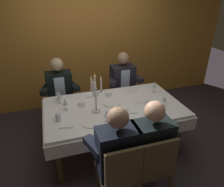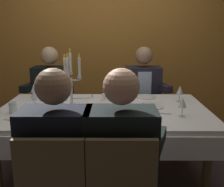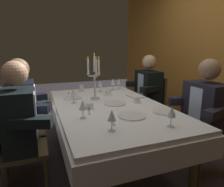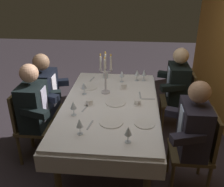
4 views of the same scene
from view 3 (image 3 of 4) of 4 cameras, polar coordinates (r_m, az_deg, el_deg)
name	(u,v)px [view 3 (image 3 of 4)]	position (r m, az deg, el deg)	size (l,w,h in m)	color
ground_plane	(110,166)	(2.48, -0.69, -19.90)	(12.00, 12.00, 0.00)	#342C32
dining_table	(109,115)	(2.20, -0.73, -6.17)	(1.94, 1.14, 0.74)	white
candelabra	(95,80)	(2.34, -4.97, 3.98)	(0.15, 0.17, 0.55)	silver
dinner_plate_0	(164,112)	(1.98, 14.55, -5.01)	(0.21, 0.21, 0.01)	white
dinner_plate_1	(115,103)	(2.19, 0.80, -2.82)	(0.24, 0.24, 0.01)	white
dinner_plate_2	(132,116)	(1.80, 5.70, -6.37)	(0.25, 0.25, 0.01)	white
dinner_plate_3	(73,98)	(2.47, -11.13, -1.29)	(0.22, 0.22, 0.01)	white
wine_glass_0	(73,93)	(2.25, -10.97, 0.17)	(0.07, 0.07, 0.16)	silver
wine_glass_1	(119,82)	(2.95, 1.94, 3.39)	(0.07, 0.07, 0.16)	silver
wine_glass_2	(172,113)	(1.61, 16.62, -5.22)	(0.07, 0.07, 0.16)	silver
wine_glass_3	(83,106)	(1.74, -8.36, -3.41)	(0.07, 0.07, 0.16)	silver
wine_glass_4	(112,116)	(1.47, -0.05, -6.43)	(0.07, 0.07, 0.16)	silver
wine_glass_5	(100,84)	(2.77, -3.39, 2.81)	(0.07, 0.07, 0.16)	silver
wine_glass_6	(113,82)	(2.90, 0.22, 3.25)	(0.07, 0.07, 0.16)	silver
water_tumbler_0	(81,88)	(2.84, -8.74, 1.54)	(0.07, 0.07, 0.10)	silver
coffee_cup_0	(90,106)	(2.03, -6.40, -3.58)	(0.13, 0.12, 0.06)	white
coffee_cup_1	(108,93)	(2.60, -1.10, 0.13)	(0.13, 0.12, 0.06)	white
coffee_cup_2	(137,100)	(2.27, 7.05, -1.84)	(0.13, 0.12, 0.06)	white
knife_0	(130,97)	(2.51, 5.06, -0.93)	(0.19, 0.02, 0.01)	#B7B7BC
fork_1	(113,122)	(1.67, 0.18, -8.08)	(0.17, 0.02, 0.01)	#B7B7BC
fork_2	(69,93)	(2.75, -12.29, 0.05)	(0.17, 0.02, 0.01)	#B7B7BC
fork_3	(141,98)	(2.47, 8.14, -1.26)	(0.17, 0.02, 0.01)	#B7B7BC
fork_4	(89,112)	(1.94, -6.59, -5.14)	(0.17, 0.02, 0.01)	#B7B7BC
seated_diner_0	(148,88)	(3.14, 10.35, 1.55)	(0.63, 0.48, 1.24)	brown
seated_diner_1	(22,107)	(2.29, -24.36, -3.59)	(0.63, 0.48, 1.24)	brown
seated_diner_2	(19,119)	(1.93, -25.00, -6.65)	(0.63, 0.48, 1.24)	brown
seated_diner_3	(206,108)	(2.27, 25.15, -3.82)	(0.63, 0.48, 1.24)	brown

